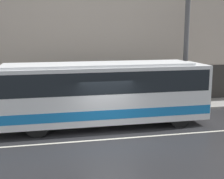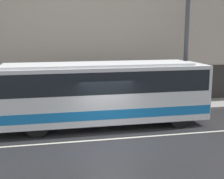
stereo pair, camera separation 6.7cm
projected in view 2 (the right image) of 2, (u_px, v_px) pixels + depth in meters
ground_plane at (110, 139)px, 13.99m from camera, size 60.00×60.00×0.00m
sidewalk at (93, 110)px, 18.97m from camera, size 60.00×2.41×0.13m
building_facade at (89, 31)px, 19.40m from camera, size 60.00×0.35×9.94m
lane_stripe at (110, 139)px, 13.99m from camera, size 54.00×0.14×0.01m
transit_bus at (99, 91)px, 15.69m from camera, size 10.98×2.61×3.21m
utility_pole_near at (186, 51)px, 18.78m from camera, size 0.29×0.29×6.93m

